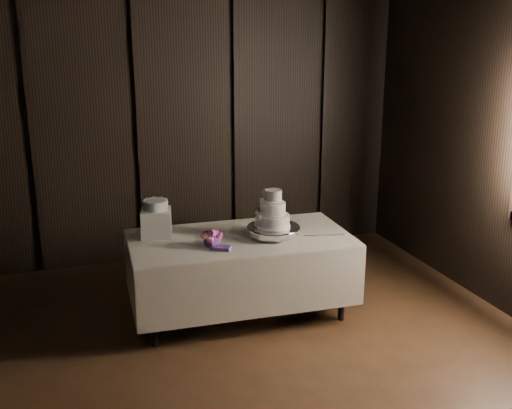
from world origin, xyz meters
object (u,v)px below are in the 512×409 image
Objects in this scene: display_table at (240,272)px; small_cake at (156,205)px; wedding_cake at (271,213)px; cake_stand at (273,232)px; bouquet at (212,239)px; box_pedestal at (156,223)px.

small_cake reaches higher than display_table.
display_table is at bearing 162.07° from wedding_cake.
small_cake is at bearing 161.52° from cake_stand.
wedding_cake is 1.04m from small_cake.
wedding_cake reaches higher than display_table.
bouquet is (-0.59, -0.07, 0.01)m from cake_stand.
wedding_cake is at bearing 5.18° from bouquet.
small_cake is (-0.41, 0.40, 0.24)m from bouquet.
bouquet is at bearing -44.16° from small_cake.
display_table is 4.18× the size of cake_stand.
display_table is 7.79× the size of box_pedestal.
small_cake is (-1.00, 0.33, 0.25)m from cake_stand.
bouquet is at bearing -151.97° from display_table.
bouquet is (-0.56, -0.05, -0.17)m from wedding_cake.
wedding_cake reaches higher than bouquet.
bouquet reaches higher than display_table.
wedding_cake is 1.33× the size of box_pedestal.
bouquet is 0.58m from box_pedestal.
bouquet is 0.62m from small_cake.
box_pedestal is at bearing 162.23° from wedding_cake.
cake_stand is 2.20× the size of small_cake.
box_pedestal is (-0.41, 0.40, 0.07)m from bouquet.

